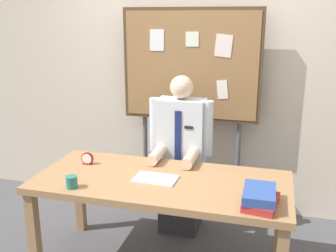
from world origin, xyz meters
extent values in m
cube|color=beige|center=(0.00, 1.17, 1.35)|extent=(6.40, 0.08, 2.70)
cube|color=#9E754C|center=(0.00, 0.00, 0.71)|extent=(1.84, 0.82, 0.05)
cube|color=#9E754C|center=(-0.86, -0.35, 0.34)|extent=(0.07, 0.07, 0.68)
cube|color=#9E754C|center=(-0.86, 0.35, 0.34)|extent=(0.07, 0.07, 0.68)
cube|color=#9E754C|center=(0.86, 0.35, 0.34)|extent=(0.07, 0.07, 0.68)
cube|color=#2D2D33|center=(0.00, 0.61, 0.22)|extent=(0.34, 0.30, 0.44)
cube|color=silver|center=(0.00, 0.61, 0.82)|extent=(0.40, 0.22, 0.76)
sphere|color=beige|center=(0.00, 0.61, 1.30)|extent=(0.19, 0.19, 0.19)
cylinder|color=silver|center=(-0.23, 0.59, 0.97)|extent=(0.09, 0.09, 0.47)
cylinder|color=silver|center=(0.23, 0.59, 0.97)|extent=(0.09, 0.09, 0.47)
cylinder|color=beige|center=(-0.14, 0.35, 0.78)|extent=(0.09, 0.30, 0.09)
cylinder|color=beige|center=(0.14, 0.35, 0.78)|extent=(0.09, 0.30, 0.09)
cube|color=navy|center=(0.00, 0.50, 0.88)|extent=(0.06, 0.01, 0.49)
cube|color=black|center=(0.09, 0.50, 0.99)|extent=(0.07, 0.01, 0.02)
cube|color=#4C3823|center=(0.00, 0.97, 1.44)|extent=(1.27, 0.05, 1.01)
cube|color=olive|center=(0.00, 0.96, 1.44)|extent=(1.21, 0.04, 0.95)
cylinder|color=#59595E|center=(-0.46, 1.00, 0.48)|extent=(0.04, 0.04, 0.97)
cylinder|color=#59595E|center=(0.46, 1.00, 0.48)|extent=(0.04, 0.04, 0.97)
cube|color=silver|center=(0.29, 0.93, 1.62)|extent=(0.16, 0.00, 0.20)
cube|color=silver|center=(0.01, 0.93, 1.67)|extent=(0.12, 0.00, 0.13)
cube|color=white|center=(-0.31, 0.93, 1.66)|extent=(0.13, 0.00, 0.19)
cube|color=white|center=(0.30, 0.93, 1.24)|extent=(0.11, 0.00, 0.18)
cube|color=#B22D2D|center=(0.71, -0.23, 0.76)|extent=(0.23, 0.32, 0.05)
cube|color=#2D4C99|center=(0.70, -0.23, 0.81)|extent=(0.20, 0.29, 0.06)
cube|color=silver|center=(-0.04, -0.02, 0.74)|extent=(0.31, 0.21, 0.01)
cylinder|color=maroon|center=(-0.65, 0.13, 0.78)|extent=(0.10, 0.02, 0.10)
cylinder|color=white|center=(-0.65, 0.12, 0.78)|extent=(0.08, 0.00, 0.08)
cube|color=maroon|center=(-0.65, 0.13, 0.74)|extent=(0.07, 0.04, 0.01)
cylinder|color=#267266|center=(-0.55, -0.30, 0.78)|extent=(0.08, 0.08, 0.09)
camera|label=1|loc=(0.74, -2.52, 1.87)|focal=41.97mm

